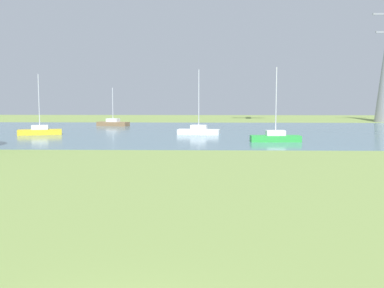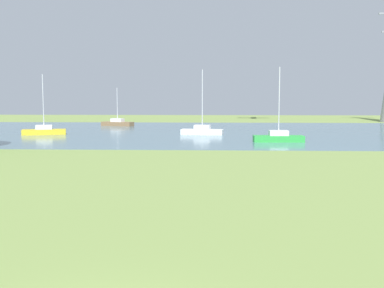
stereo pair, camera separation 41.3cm
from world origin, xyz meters
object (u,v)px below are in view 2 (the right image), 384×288
sailboat_brown (118,123)px  sailboat_yellow (44,131)px  sailboat_green (278,137)px  sailboat_white (202,131)px

sailboat_brown → sailboat_yellow: (-5.16, -16.11, 0.01)m
sailboat_yellow → sailboat_green: 26.67m
sailboat_brown → sailboat_yellow: 16.91m
sailboat_brown → sailboat_yellow: sailboat_yellow is taller
sailboat_green → sailboat_yellow: bearing=164.0°
sailboat_brown → sailboat_green: bearing=-48.9°
sailboat_white → sailboat_green: size_ratio=1.03×
sailboat_yellow → sailboat_white: (18.10, 0.91, 0.01)m
sailboat_brown → sailboat_white: bearing=-49.6°
sailboat_yellow → sailboat_green: sailboat_green is taller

